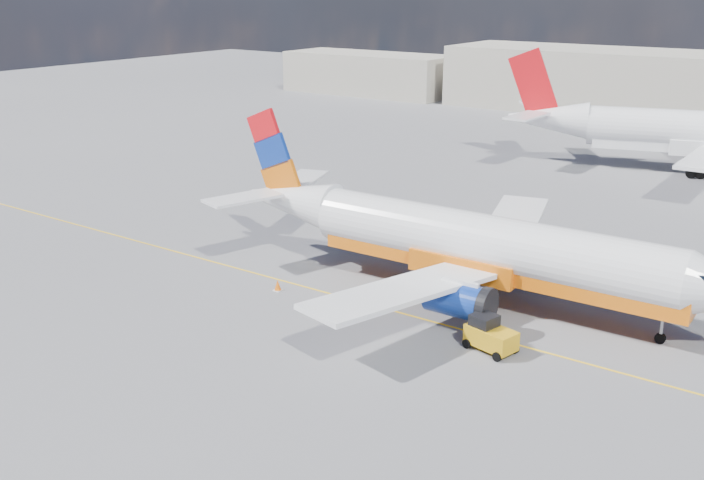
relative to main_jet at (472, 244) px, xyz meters
The scene contains 6 objects.
ground 9.34m from the main_jet, 128.13° to the right, with size 240.00×240.00×0.00m, color slate.
taxi_line 7.38m from the main_jet, 144.13° to the right, with size 70.00×0.15×0.01m, color yellow.
terminal_annex 82.33m from the main_jet, 127.79° to the left, with size 26.00×10.00×6.00m, color beige.
main_jet is the anchor object (origin of this frame).
gse_tug 6.79m from the main_jet, 54.56° to the right, with size 2.57×1.94×1.66m.
traffic_cone 10.94m from the main_jet, 150.32° to the right, with size 0.44×0.44×0.61m.
Camera 1 is at (23.03, -29.09, 16.40)m, focal length 40.00 mm.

